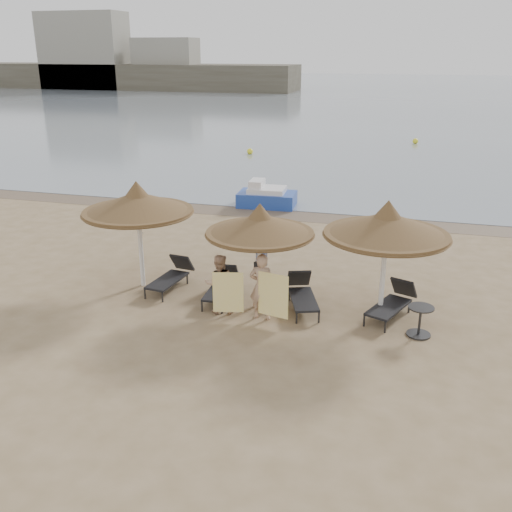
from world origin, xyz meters
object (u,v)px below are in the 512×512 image
at_px(lounger_near_left, 222,285).
at_px(side_table, 420,322).
at_px(lounger_near_right, 302,293).
at_px(person_right, 262,282).
at_px(palapa_right, 387,225).
at_px(pedal_boat, 266,197).
at_px(palapa_left, 137,203).
at_px(lounger_far_right, 393,302).
at_px(person_left, 219,279).
at_px(lounger_far_left, 172,275).
at_px(palapa_center, 260,225).

distance_m(lounger_near_left, side_table, 5.19).
relative_size(lounger_near_right, person_right, 0.97).
xyz_separation_m(palapa_right, pedal_boat, (-5.42, 9.58, -1.98)).
height_order(palapa_left, lounger_far_right, palapa_left).
distance_m(palapa_left, person_left, 3.24).
height_order(lounger_near_right, side_table, lounger_near_right).
bearing_deg(person_right, lounger_near_left, -35.52).
distance_m(lounger_far_left, side_table, 6.79).
relative_size(palapa_center, lounger_near_left, 1.53).
bearing_deg(lounger_far_right, person_left, -144.99).
relative_size(palapa_center, lounger_far_left, 1.49).
height_order(palapa_left, palapa_right, palapa_left).
relative_size(lounger_far_left, person_right, 0.94).
relative_size(side_table, pedal_boat, 0.29).
distance_m(lounger_near_right, side_table, 3.07).
height_order(palapa_center, pedal_boat, palapa_center).
xyz_separation_m(palapa_left, pedal_boat, (1.19, 9.31, -1.98)).
xyz_separation_m(palapa_center, lounger_far_left, (-2.68, 0.47, -1.82)).
xyz_separation_m(person_right, pedal_boat, (-2.60, 10.45, -0.57)).
bearing_deg(side_table, person_left, -179.43).
bearing_deg(side_table, palapa_center, 171.01).
bearing_deg(person_left, side_table, 165.84).
distance_m(lounger_near_left, lounger_near_right, 2.18).
distance_m(lounger_near_right, lounger_far_right, 2.30).
relative_size(palapa_right, lounger_near_left, 1.68).
relative_size(person_left, person_right, 0.91).
bearing_deg(palapa_left, lounger_near_right, -2.31).
xyz_separation_m(lounger_near_left, person_left, (0.23, -0.87, 0.54)).
xyz_separation_m(person_left, person_right, (1.12, -0.06, 0.09)).
bearing_deg(pedal_boat, palapa_center, -79.63).
bearing_deg(person_left, lounger_near_right, -170.00).
distance_m(lounger_far_left, lounger_near_left, 1.60).
height_order(palapa_right, side_table, palapa_right).
bearing_deg(lounger_near_left, palapa_center, -12.71).
distance_m(lounger_near_right, person_left, 2.21).
bearing_deg(pedal_boat, palapa_left, -100.48).
relative_size(side_table, person_right, 0.37).
height_order(lounger_near_left, person_left, person_left).
height_order(palapa_left, lounger_far_left, palapa_left).
bearing_deg(side_table, lounger_far_right, 124.74).
height_order(palapa_center, side_table, palapa_center).
height_order(lounger_near_right, person_right, person_right).
distance_m(side_table, pedal_boat, 12.14).
height_order(palapa_center, lounger_near_left, palapa_center).
bearing_deg(palapa_right, palapa_left, 177.63).
relative_size(lounger_near_left, lounger_far_right, 0.94).
xyz_separation_m(palapa_right, person_left, (-3.95, -0.81, -1.49)).
relative_size(palapa_right, pedal_boat, 1.22).
distance_m(palapa_right, lounger_near_right, 2.85).
height_order(lounger_near_left, lounger_far_right, lounger_far_right).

